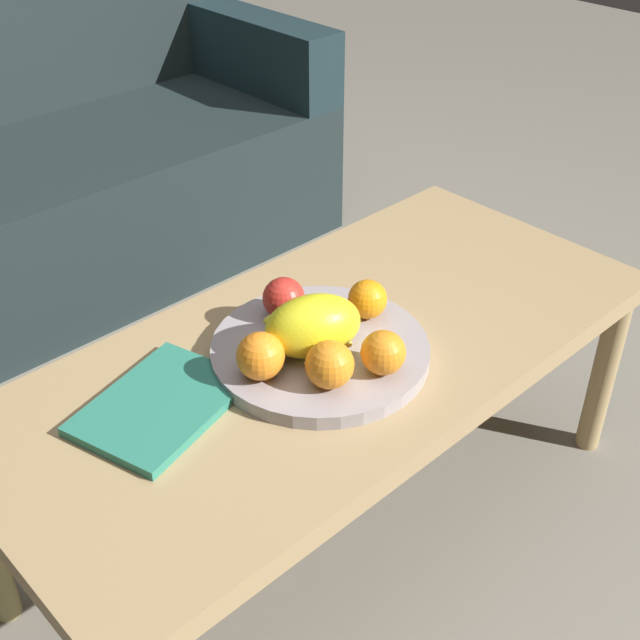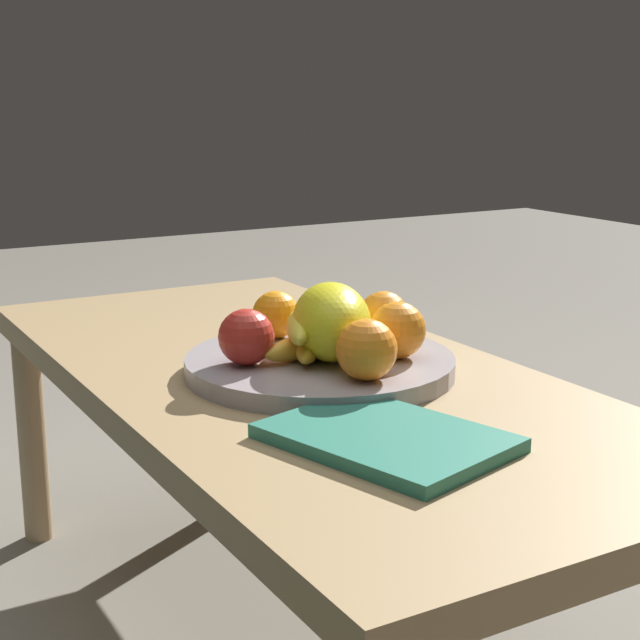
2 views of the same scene
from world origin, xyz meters
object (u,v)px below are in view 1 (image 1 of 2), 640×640
(apple_front, at_px, (284,298))
(magazine, at_px, (160,405))
(melon_large_front, at_px, (313,326))
(orange_left, at_px, (383,353))
(orange_front, at_px, (367,299))
(coffee_table, at_px, (330,366))
(banana_bunch, at_px, (311,326))
(fruit_bowl, at_px, (320,351))
(orange_right, at_px, (260,356))
(couch, at_px, (21,178))
(orange_back, at_px, (330,365))

(apple_front, relative_size, magazine, 0.30)
(melon_large_front, distance_m, orange_left, 0.12)
(melon_large_front, distance_m, orange_front, 0.14)
(coffee_table, distance_m, melon_large_front, 0.14)
(banana_bunch, bearing_deg, orange_left, -80.90)
(fruit_bowl, xyz_separation_m, orange_front, (0.12, 0.01, 0.05))
(orange_right, xyz_separation_m, banana_bunch, (0.12, 0.02, -0.01))
(coffee_table, relative_size, fruit_bowl, 3.34)
(fruit_bowl, bearing_deg, couch, 86.60)
(coffee_table, distance_m, orange_right, 0.20)
(orange_front, relative_size, apple_front, 0.93)
(melon_large_front, height_order, magazine, melon_large_front)
(orange_left, bearing_deg, orange_front, 52.96)
(magazine, bearing_deg, orange_left, -48.80)
(orange_left, bearing_deg, fruit_bowl, 101.54)
(coffee_table, height_order, couch, couch)
(melon_large_front, distance_m, orange_right, 0.10)
(magazine, bearing_deg, banana_bunch, -26.21)
(couch, bearing_deg, coffee_table, -91.76)
(coffee_table, bearing_deg, orange_right, -176.58)
(apple_front, bearing_deg, magazine, -173.67)
(orange_back, bearing_deg, orange_right, 125.33)
(couch, xyz_separation_m, apple_front, (-0.06, -1.17, 0.19))
(fruit_bowl, height_order, banana_bunch, banana_bunch)
(fruit_bowl, distance_m, orange_right, 0.13)
(melon_large_front, bearing_deg, orange_left, -68.20)
(melon_large_front, xyz_separation_m, apple_front, (0.03, 0.11, -0.01))
(orange_right, bearing_deg, coffee_table, 3.42)
(fruit_bowl, height_order, orange_left, orange_left)
(orange_left, relative_size, magazine, 0.29)
(orange_front, relative_size, orange_left, 0.95)
(orange_front, height_order, orange_left, orange_left)
(orange_left, bearing_deg, melon_large_front, 111.80)
(coffee_table, height_order, melon_large_front, melon_large_front)
(fruit_bowl, bearing_deg, orange_left, -78.46)
(orange_back, bearing_deg, orange_left, -21.86)
(magazine, bearing_deg, orange_front, -25.59)
(couch, bearing_deg, apple_front, -93.09)
(orange_right, distance_m, magazine, 0.17)
(coffee_table, height_order, banana_bunch, banana_bunch)
(coffee_table, bearing_deg, orange_left, -95.51)
(orange_left, bearing_deg, banana_bunch, 99.10)
(melon_large_front, relative_size, orange_back, 2.09)
(melon_large_front, relative_size, banana_bunch, 1.04)
(couch, bearing_deg, orange_front, -88.10)
(coffee_table, bearing_deg, orange_back, -134.38)
(couch, height_order, orange_right, couch)
(fruit_bowl, distance_m, orange_left, 0.13)
(orange_left, relative_size, apple_front, 0.97)
(fruit_bowl, relative_size, banana_bunch, 2.38)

